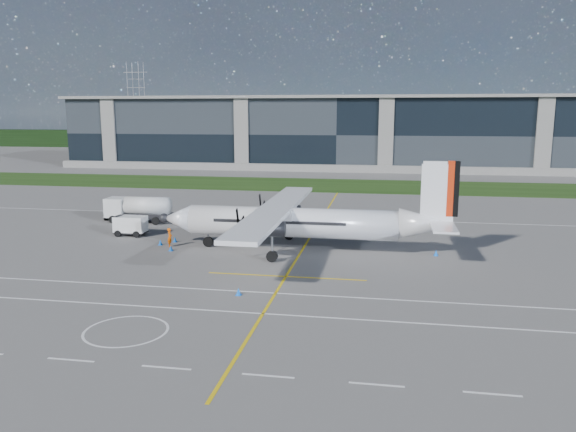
{
  "coord_description": "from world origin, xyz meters",
  "views": [
    {
      "loc": [
        10.09,
        -45.82,
        12.09
      ],
      "look_at": [
        1.96,
        0.91,
        3.32
      ],
      "focal_mm": 35.0,
      "sensor_mm": 36.0,
      "label": 1
    }
  ],
  "objects_px": {
    "pylon_west": "(137,104)",
    "turboprop_aircraft": "(303,205)",
    "fuel_tanker_truck": "(134,209)",
    "safety_cone_nose_port": "(171,248)",
    "safety_cone_portwing": "(238,292)",
    "ground_crew_person": "(170,236)",
    "safety_cone_fwd": "(160,242)",
    "safety_cone_tail": "(436,253)",
    "safety_cone_stbdwing": "(293,219)",
    "safety_cone_nose_stbd": "(175,239)",
    "baggage_tug": "(131,226)"
  },
  "relations": [
    {
      "from": "pylon_west",
      "to": "safety_cone_nose_port",
      "type": "bearing_deg",
      "value": -64.49
    },
    {
      "from": "fuel_tanker_truck",
      "to": "baggage_tug",
      "type": "xyz_separation_m",
      "value": [
        2.67,
        -6.56,
        -0.47
      ]
    },
    {
      "from": "safety_cone_nose_port",
      "to": "safety_cone_fwd",
      "type": "bearing_deg",
      "value": 132.6
    },
    {
      "from": "ground_crew_person",
      "to": "safety_cone_portwing",
      "type": "relative_size",
      "value": 3.99
    },
    {
      "from": "turboprop_aircraft",
      "to": "safety_cone_tail",
      "type": "bearing_deg",
      "value": 1.02
    },
    {
      "from": "safety_cone_stbdwing",
      "to": "safety_cone_tail",
      "type": "distance_m",
      "value": 19.57
    },
    {
      "from": "turboprop_aircraft",
      "to": "safety_cone_portwing",
      "type": "distance_m",
      "value": 13.73
    },
    {
      "from": "ground_crew_person",
      "to": "safety_cone_nose_port",
      "type": "bearing_deg",
      "value": -168.86
    },
    {
      "from": "pylon_west",
      "to": "safety_cone_portwing",
      "type": "relative_size",
      "value": 60.0
    },
    {
      "from": "fuel_tanker_truck",
      "to": "ground_crew_person",
      "type": "distance_m",
      "value": 13.34
    },
    {
      "from": "pylon_west",
      "to": "turboprop_aircraft",
      "type": "relative_size",
      "value": 1.1
    },
    {
      "from": "safety_cone_nose_stbd",
      "to": "safety_cone_fwd",
      "type": "bearing_deg",
      "value": -122.82
    },
    {
      "from": "safety_cone_tail",
      "to": "safety_cone_nose_port",
      "type": "bearing_deg",
      "value": -174.41
    },
    {
      "from": "ground_crew_person",
      "to": "safety_cone_stbdwing",
      "type": "bearing_deg",
      "value": -46.33
    },
    {
      "from": "turboprop_aircraft",
      "to": "safety_cone_fwd",
      "type": "xyz_separation_m",
      "value": [
        -13.33,
        -0.11,
        -3.83
      ]
    },
    {
      "from": "fuel_tanker_truck",
      "to": "safety_cone_nose_port",
      "type": "height_order",
      "value": "fuel_tanker_truck"
    },
    {
      "from": "safety_cone_fwd",
      "to": "safety_cone_nose_port",
      "type": "bearing_deg",
      "value": -47.4
    },
    {
      "from": "turboprop_aircraft",
      "to": "ground_crew_person",
      "type": "relative_size",
      "value": 13.66
    },
    {
      "from": "fuel_tanker_truck",
      "to": "safety_cone_tail",
      "type": "height_order",
      "value": "fuel_tanker_truck"
    },
    {
      "from": "baggage_tug",
      "to": "safety_cone_portwing",
      "type": "bearing_deg",
      "value": -46.58
    },
    {
      "from": "pylon_west",
      "to": "turboprop_aircraft",
      "type": "distance_m",
      "value": 169.96
    },
    {
      "from": "pylon_west",
      "to": "turboprop_aircraft",
      "type": "xyz_separation_m",
      "value": [
        83.09,
        -147.87,
        -10.92
      ]
    },
    {
      "from": "fuel_tanker_truck",
      "to": "safety_cone_nose_port",
      "type": "bearing_deg",
      "value": -53.01
    },
    {
      "from": "fuel_tanker_truck",
      "to": "safety_cone_nose_port",
      "type": "xyz_separation_m",
      "value": [
        8.98,
        -11.92,
        -1.19
      ]
    },
    {
      "from": "ground_crew_person",
      "to": "safety_cone_portwing",
      "type": "bearing_deg",
      "value": -154.66
    },
    {
      "from": "safety_cone_nose_stbd",
      "to": "safety_cone_fwd",
      "type": "xyz_separation_m",
      "value": [
        -0.89,
        -1.38,
        0.0
      ]
    },
    {
      "from": "pylon_west",
      "to": "safety_cone_fwd",
      "type": "distance_m",
      "value": 164.25
    },
    {
      "from": "pylon_west",
      "to": "fuel_tanker_truck",
      "type": "relative_size",
      "value": 3.89
    },
    {
      "from": "safety_cone_stbdwing",
      "to": "safety_cone_tail",
      "type": "xyz_separation_m",
      "value": [
        14.58,
        -13.05,
        0.0
      ]
    },
    {
      "from": "turboprop_aircraft",
      "to": "fuel_tanker_truck",
      "type": "bearing_deg",
      "value": 154.32
    },
    {
      "from": "safety_cone_nose_port",
      "to": "safety_cone_fwd",
      "type": "distance_m",
      "value": 2.64
    },
    {
      "from": "fuel_tanker_truck",
      "to": "ground_crew_person",
      "type": "height_order",
      "value": "fuel_tanker_truck"
    },
    {
      "from": "safety_cone_nose_port",
      "to": "turboprop_aircraft",
      "type": "bearing_deg",
      "value": 10.08
    },
    {
      "from": "ground_crew_person",
      "to": "safety_cone_nose_port",
      "type": "height_order",
      "value": "ground_crew_person"
    },
    {
      "from": "pylon_west",
      "to": "safety_cone_fwd",
      "type": "relative_size",
      "value": 60.0
    },
    {
      "from": "pylon_west",
      "to": "safety_cone_tail",
      "type": "height_order",
      "value": "pylon_west"
    },
    {
      "from": "fuel_tanker_truck",
      "to": "ground_crew_person",
      "type": "xyz_separation_m",
      "value": [
        8.31,
        -10.42,
        -0.45
      ]
    },
    {
      "from": "ground_crew_person",
      "to": "safety_cone_portwing",
      "type": "height_order",
      "value": "ground_crew_person"
    },
    {
      "from": "safety_cone_fwd",
      "to": "baggage_tug",
      "type": "bearing_deg",
      "value": 142.91
    },
    {
      "from": "ground_crew_person",
      "to": "safety_cone_stbdwing",
      "type": "relative_size",
      "value": 3.99
    },
    {
      "from": "pylon_west",
      "to": "baggage_tug",
      "type": "height_order",
      "value": "pylon_west"
    },
    {
      "from": "pylon_west",
      "to": "safety_cone_nose_port",
      "type": "relative_size",
      "value": 60.0
    },
    {
      "from": "fuel_tanker_truck",
      "to": "safety_cone_portwing",
      "type": "xyz_separation_m",
      "value": [
        18.06,
        -22.82,
        -1.19
      ]
    },
    {
      "from": "safety_cone_portwing",
      "to": "safety_cone_stbdwing",
      "type": "bearing_deg",
      "value": 91.32
    },
    {
      "from": "baggage_tug",
      "to": "safety_cone_nose_stbd",
      "type": "bearing_deg",
      "value": -20.63
    },
    {
      "from": "ground_crew_person",
      "to": "safety_cone_nose_port",
      "type": "xyz_separation_m",
      "value": [
        0.67,
        -1.5,
        -0.75
      ]
    },
    {
      "from": "safety_cone_portwing",
      "to": "safety_cone_nose_port",
      "type": "xyz_separation_m",
      "value": [
        -9.08,
        10.9,
        0.0
      ]
    },
    {
      "from": "safety_cone_nose_stbd",
      "to": "safety_cone_portwing",
      "type": "relative_size",
      "value": 1.0
    },
    {
      "from": "baggage_tug",
      "to": "safety_cone_tail",
      "type": "bearing_deg",
      "value": -6.03
    },
    {
      "from": "turboprop_aircraft",
      "to": "fuel_tanker_truck",
      "type": "distance_m",
      "value": 22.93
    }
  ]
}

